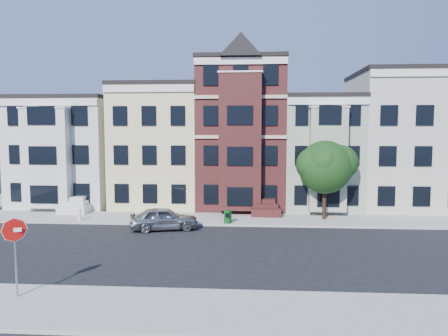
# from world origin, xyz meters

# --- Properties ---
(ground) EXTENTS (120.00, 120.00, 0.00)m
(ground) POSITION_xyz_m (0.00, 0.00, 0.00)
(ground) COLOR black
(far_sidewalk) EXTENTS (60.00, 4.00, 0.15)m
(far_sidewalk) POSITION_xyz_m (0.00, 8.00, 0.07)
(far_sidewalk) COLOR #9E9B93
(far_sidewalk) RESTS_ON ground
(near_sidewalk) EXTENTS (60.00, 4.00, 0.15)m
(near_sidewalk) POSITION_xyz_m (0.00, -8.00, 0.07)
(near_sidewalk) COLOR #9E9B93
(near_sidewalk) RESTS_ON ground
(house_white) EXTENTS (8.00, 9.00, 9.00)m
(house_white) POSITION_xyz_m (-15.00, 14.50, 4.50)
(house_white) COLOR silver
(house_white) RESTS_ON ground
(house_yellow) EXTENTS (7.00, 9.00, 10.00)m
(house_yellow) POSITION_xyz_m (-7.00, 14.50, 5.00)
(house_yellow) COLOR beige
(house_yellow) RESTS_ON ground
(house_brown) EXTENTS (7.00, 9.00, 12.00)m
(house_brown) POSITION_xyz_m (0.00, 14.50, 6.00)
(house_brown) COLOR #3E1716
(house_brown) RESTS_ON ground
(house_green) EXTENTS (6.00, 9.00, 9.00)m
(house_green) POSITION_xyz_m (6.50, 14.50, 4.50)
(house_green) COLOR #98A48D
(house_green) RESTS_ON ground
(house_cream) EXTENTS (8.00, 9.00, 11.00)m
(house_cream) POSITION_xyz_m (13.50, 14.50, 5.50)
(house_cream) COLOR beige
(house_cream) RESTS_ON ground
(street_tree) EXTENTS (6.66, 6.66, 6.97)m
(street_tree) POSITION_xyz_m (6.10, 8.27, 3.63)
(street_tree) COLOR #244E1D
(street_tree) RESTS_ON far_sidewalk
(parked_car) EXTENTS (4.73, 2.83, 1.51)m
(parked_car) POSITION_xyz_m (-4.83, 4.72, 0.75)
(parked_car) COLOR gray
(parked_car) RESTS_ON ground
(newspaper_box) EXTENTS (0.52, 0.50, 0.91)m
(newspaper_box) POSITION_xyz_m (-0.72, 6.30, 0.60)
(newspaper_box) COLOR #0B541A
(newspaper_box) RESTS_ON far_sidewalk
(fire_hydrant) EXTENTS (0.31, 0.31, 0.69)m
(fire_hydrant) POSITION_xyz_m (-11.26, 6.60, 0.49)
(fire_hydrant) COLOR white
(fire_hydrant) RESTS_ON far_sidewalk
(stop_sign) EXTENTS (0.95, 0.45, 3.50)m
(stop_sign) POSITION_xyz_m (-8.06, -7.32, 1.90)
(stop_sign) COLOR red
(stop_sign) RESTS_ON near_sidewalk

